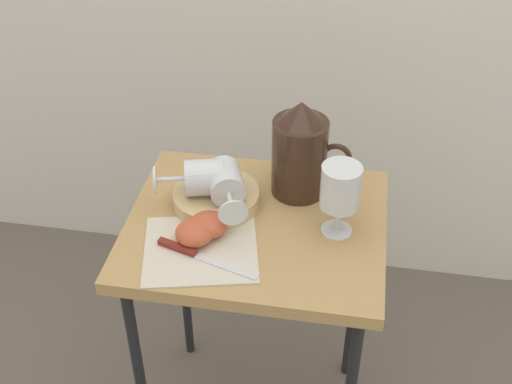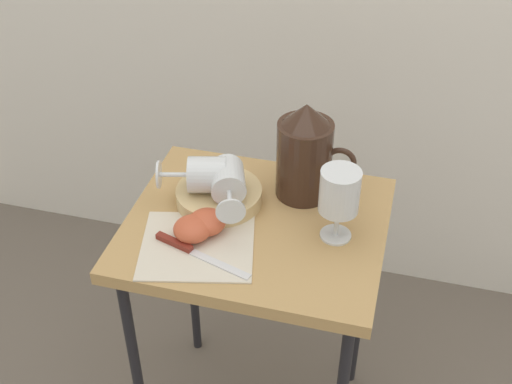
% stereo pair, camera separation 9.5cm
% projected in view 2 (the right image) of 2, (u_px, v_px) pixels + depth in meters
% --- Properties ---
extents(table, '(0.54, 0.45, 0.68)m').
position_uv_depth(table, '(256.00, 248.00, 1.44)').
color(table, tan).
rests_on(table, ground_plane).
extents(linen_napkin, '(0.26, 0.25, 0.00)m').
position_uv_depth(linen_napkin, '(197.00, 246.00, 1.33)').
color(linen_napkin, beige).
rests_on(linen_napkin, table).
extents(basket_tray, '(0.18, 0.18, 0.03)m').
position_uv_depth(basket_tray, '(219.00, 196.00, 1.44)').
color(basket_tray, tan).
rests_on(basket_tray, table).
extents(pitcher, '(0.17, 0.12, 0.22)m').
position_uv_depth(pitcher, '(305.00, 158.00, 1.42)').
color(pitcher, '#382319').
rests_on(pitcher, table).
extents(wine_glass_upright, '(0.08, 0.08, 0.16)m').
position_uv_depth(wine_glass_upright, '(339.00, 195.00, 1.29)').
color(wine_glass_upright, silver).
rests_on(wine_glass_upright, table).
extents(wine_glass_tipped_near, '(0.11, 0.16, 0.07)m').
position_uv_depth(wine_glass_tipped_near, '(228.00, 181.00, 1.39)').
color(wine_glass_tipped_near, silver).
rests_on(wine_glass_tipped_near, basket_tray).
extents(wine_glass_tipped_far, '(0.16, 0.10, 0.08)m').
position_uv_depth(wine_glass_tipped_far, '(205.00, 175.00, 1.40)').
color(wine_glass_tipped_far, silver).
rests_on(wine_glass_tipped_far, basket_tray).
extents(apple_half_left, '(0.08, 0.08, 0.04)m').
position_uv_depth(apple_half_left, '(192.00, 229.00, 1.34)').
color(apple_half_left, '#C15133').
rests_on(apple_half_left, linen_napkin).
extents(apple_half_right, '(0.08, 0.08, 0.04)m').
position_uv_depth(apple_half_right, '(207.00, 222.00, 1.35)').
color(apple_half_right, '#C15133').
rests_on(apple_half_right, linen_napkin).
extents(knife, '(0.21, 0.08, 0.01)m').
position_uv_depth(knife, '(188.00, 249.00, 1.31)').
color(knife, silver).
rests_on(knife, linen_napkin).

